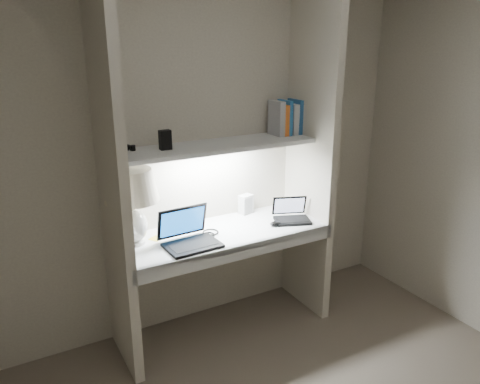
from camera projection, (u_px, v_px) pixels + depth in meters
back_wall at (205, 155)px, 3.32m from camera, size 3.20×0.01×2.50m
alcove_panel_left at (112, 179)px, 2.75m from camera, size 0.06×0.55×2.50m
alcove_panel_right at (311, 151)px, 3.43m from camera, size 0.06×0.55×2.50m
desk at (223, 234)px, 3.24m from camera, size 1.40×0.55×0.04m
desk_apron at (242, 252)px, 3.04m from camera, size 1.46×0.03×0.10m
shelf at (216, 146)px, 3.13m from camera, size 1.40×0.36×0.03m
strip_light at (216, 149)px, 3.14m from camera, size 0.60×0.04×0.02m
table_lamp at (132, 194)px, 2.93m from camera, size 0.34×0.34×0.50m
laptop_main at (189, 236)px, 3.02m from camera, size 0.36×0.31×0.23m
laptop_netbook at (291, 215)px, 3.42m from camera, size 0.31×0.29×0.16m
speaker at (246, 204)px, 3.54m from camera, size 0.12×0.10×0.15m
mouse at (276, 224)px, 3.32m from camera, size 0.09×0.06×0.03m
cable_coil at (211, 232)px, 3.20m from camera, size 0.15×0.15×0.01m
sticky_note at (156, 239)px, 3.11m from camera, size 0.11×0.11×0.00m
book_row at (287, 118)px, 3.43m from camera, size 0.24×0.17×0.25m
shelf_box at (165, 140)px, 2.96m from camera, size 0.07×0.05×0.12m
shelf_gadget at (123, 148)px, 2.91m from camera, size 0.12×0.09×0.05m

